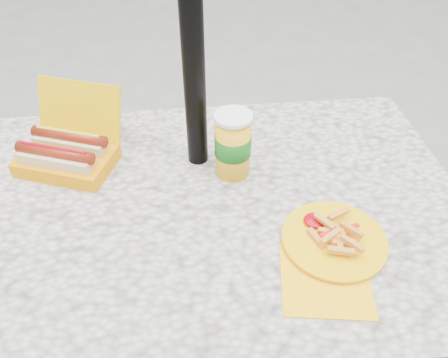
{
  "coord_description": "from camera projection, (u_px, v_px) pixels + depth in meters",
  "views": [
    {
      "loc": [
        -0.02,
        -0.7,
        1.44
      ],
      "look_at": [
        0.05,
        0.02,
        0.8
      ],
      "focal_mm": 35.0,
      "sensor_mm": 36.0,
      "label": 1
    }
  ],
  "objects": [
    {
      "name": "picnic_table",
      "position": [
        204.0,
        234.0,
        1.06
      ],
      "size": [
        1.2,
        0.8,
        0.75
      ],
      "color": "beige",
      "rests_on": "ground"
    },
    {
      "name": "hotdog_box",
      "position": [
        67.0,
        152.0,
        1.06
      ],
      "size": [
        0.28,
        0.26,
        0.17
      ],
      "rotation": [
        0.0,
        0.0,
        -0.36
      ],
      "color": "#E7B101",
      "rests_on": "picnic_table"
    },
    {
      "name": "soda_cup",
      "position": [
        233.0,
        145.0,
        1.01
      ],
      "size": [
        0.09,
        0.09,
        0.16
      ],
      "rotation": [
        0.0,
        0.0,
        0.07
      ],
      "color": "yellow",
      "rests_on": "picnic_table"
    },
    {
      "name": "fries_plate",
      "position": [
        333.0,
        242.0,
        0.88
      ],
      "size": [
        0.24,
        0.29,
        0.04
      ],
      "rotation": [
        0.0,
        0.0,
        -0.15
      ],
      "color": "#FFB40A",
      "rests_on": "picnic_table"
    },
    {
      "name": "umbrella_pole",
      "position": [
        191.0,
        22.0,
        0.87
      ],
      "size": [
        0.05,
        0.05,
        2.2
      ],
      "primitive_type": "cylinder",
      "color": "black",
      "rests_on": "ground"
    }
  ]
}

